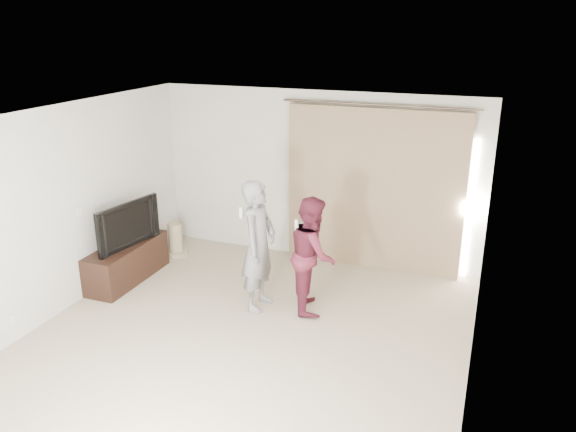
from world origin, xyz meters
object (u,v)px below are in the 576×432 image
object	(u,v)px
person_man	(259,246)
person_woman	(313,254)
tv_console	(127,262)
tv	(123,223)

from	to	relation	value
person_man	person_woman	size ratio (longest dim) A/B	1.13
tv_console	tv	distance (m)	0.59
tv_console	person_man	bearing A→B (deg)	-1.74
person_woman	person_man	bearing A→B (deg)	-162.05
person_woman	tv_console	bearing A→B (deg)	-176.94
tv	person_woman	size ratio (longest dim) A/B	0.74
tv_console	person_woman	size ratio (longest dim) A/B	0.94
tv	person_woman	xyz separation A→B (m)	(2.75, 0.15, -0.11)
tv	person_man	size ratio (longest dim) A/B	0.65
tv	person_man	world-z (taller)	person_man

